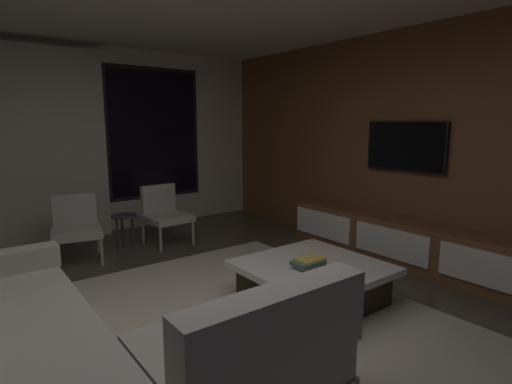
% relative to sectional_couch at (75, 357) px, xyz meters
% --- Properties ---
extents(floor, '(9.20, 9.20, 0.00)m').
position_rel_sectional_couch_xyz_m(floor, '(0.84, 0.13, -0.29)').
color(floor, '#473D33').
extents(back_wall_with_window, '(6.60, 0.30, 2.70)m').
position_rel_sectional_couch_xyz_m(back_wall_with_window, '(0.78, 3.75, 1.05)').
color(back_wall_with_window, beige).
rests_on(back_wall_with_window, floor).
extents(media_wall, '(0.12, 7.80, 2.70)m').
position_rel_sectional_couch_xyz_m(media_wall, '(3.90, 0.13, 1.06)').
color(media_wall, brown).
rests_on(media_wall, floor).
extents(area_rug, '(3.20, 3.80, 0.01)m').
position_rel_sectional_couch_xyz_m(area_rug, '(1.19, 0.03, -0.28)').
color(area_rug, beige).
rests_on(area_rug, floor).
extents(sectional_couch, '(1.98, 2.50, 0.82)m').
position_rel_sectional_couch_xyz_m(sectional_couch, '(0.00, 0.00, 0.00)').
color(sectional_couch, gray).
rests_on(sectional_couch, floor).
extents(coffee_table, '(1.16, 1.16, 0.36)m').
position_rel_sectional_couch_xyz_m(coffee_table, '(2.06, 0.13, -0.10)').
color(coffee_table, black).
rests_on(coffee_table, floor).
extents(book_stack_on_coffee_table, '(0.29, 0.18, 0.09)m').
position_rel_sectional_couch_xyz_m(book_stack_on_coffee_table, '(1.97, 0.10, 0.11)').
color(book_stack_on_coffee_table, '#CB979E').
rests_on(book_stack_on_coffee_table, coffee_table).
extents(accent_chair_near_window, '(0.57, 0.59, 0.78)m').
position_rel_sectional_couch_xyz_m(accent_chair_near_window, '(1.79, 2.68, 0.14)').
color(accent_chair_near_window, '#B2ADA0').
rests_on(accent_chair_near_window, floor).
extents(accent_chair_by_curtain, '(0.64, 0.66, 0.78)m').
position_rel_sectional_couch_xyz_m(accent_chair_by_curtain, '(0.65, 2.65, 0.14)').
color(accent_chair_by_curtain, '#B2ADA0').
rests_on(accent_chair_by_curtain, floor).
extents(side_stool, '(0.32, 0.32, 0.46)m').
position_rel_sectional_couch_xyz_m(side_stool, '(1.24, 2.69, 0.08)').
color(side_stool, '#333338').
rests_on(side_stool, floor).
extents(media_console, '(0.46, 3.10, 0.52)m').
position_rel_sectional_couch_xyz_m(media_console, '(3.61, 0.18, -0.04)').
color(media_console, brown).
rests_on(media_console, floor).
extents(mounted_tv, '(0.05, 1.01, 0.59)m').
position_rel_sectional_couch_xyz_m(mounted_tv, '(3.79, 0.38, 1.06)').
color(mounted_tv, black).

